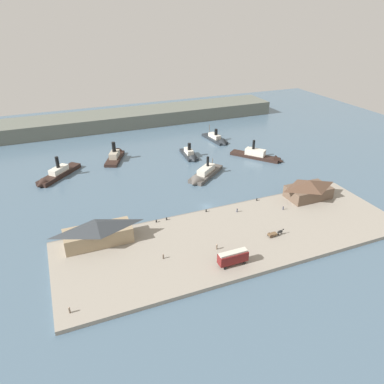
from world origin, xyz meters
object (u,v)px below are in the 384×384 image
object	(u,v)px
pedestrian_standing_center	(217,247)
mooring_post_east	(156,221)
ferry_moored_west	(261,156)
ferry_departing_north	(190,155)
ferry_shed_central_terminal	(309,189)
pedestrian_by_tram	(163,256)
ferry_shed_east_terminal	(98,232)
mooring_post_center_east	(206,211)
ferry_approaching_west	(203,175)
mooring_post_center_west	(257,200)
ferry_mid_harbor	(116,155)
horse_cart	(275,233)
pedestrian_at_waters_edge	(283,208)
pedestrian_near_west_shed	(237,210)
pedestrian_walking_east	(69,310)
mooring_post_west	(167,219)
ferry_near_quay	(55,175)
ferry_approaching_east	(217,140)
street_tram	(233,257)

from	to	relation	value
pedestrian_standing_center	mooring_post_east	world-z (taller)	pedestrian_standing_center
ferry_moored_west	ferry_departing_north	bearing A→B (deg)	155.13
pedestrian_standing_center	mooring_post_east	distance (m)	24.24
ferry_shed_central_terminal	pedestrian_by_tram	distance (m)	63.22
ferry_shed_east_terminal	mooring_post_east	world-z (taller)	ferry_shed_east_terminal
mooring_post_center_east	ferry_approaching_west	bearing A→B (deg)	68.31
mooring_post_center_west	ferry_mid_harbor	world-z (taller)	ferry_mid_harbor
horse_cart	pedestrian_at_waters_edge	xyz separation A→B (m)	(11.76, 12.63, -0.22)
ferry_shed_east_terminal	pedestrian_near_west_shed	xyz separation A→B (m)	(47.49, 0.11, -3.01)
pedestrian_by_tram	pedestrian_standing_center	bearing A→B (deg)	-6.41
pedestrian_walking_east	pedestrian_at_waters_edge	bearing A→B (deg)	15.96
pedestrian_near_west_shed	mooring_post_east	world-z (taller)	pedestrian_near_west_shed
pedestrian_at_waters_edge	mooring_post_east	size ratio (longest dim) A/B	1.71
pedestrian_at_waters_edge	mooring_post_east	bearing A→B (deg)	168.34
ferry_moored_west	ferry_approaching_west	world-z (taller)	ferry_moored_west
mooring_post_center_east	mooring_post_west	bearing A→B (deg)	179.41
ferry_departing_north	ferry_near_quay	bearing A→B (deg)	-179.83
ferry_mid_harbor	ferry_approaching_west	xyz separation A→B (m)	(29.40, -36.30, -0.14)
ferry_approaching_east	ferry_near_quay	bearing A→B (deg)	-169.29
ferry_shed_central_terminal	ferry_approaching_west	xyz separation A→B (m)	(-28.40, 32.59, -3.48)
mooring_post_west	pedestrian_near_west_shed	bearing A→B (deg)	-10.15
mooring_post_center_west	ferry_departing_north	bearing A→B (deg)	96.53
pedestrian_standing_center	ferry_departing_north	world-z (taller)	ferry_departing_north
ferry_shed_east_terminal	street_tram	size ratio (longest dim) A/B	2.39
ferry_approaching_east	ferry_departing_north	bearing A→B (deg)	-144.73
ferry_moored_west	ferry_approaching_west	distance (m)	35.46
ferry_approaching_east	ferry_approaching_west	distance (m)	46.73
mooring_post_center_west	ferry_shed_central_terminal	bearing A→B (deg)	-14.81
ferry_near_quay	pedestrian_standing_center	bearing A→B (deg)	-60.65
pedestrian_by_tram	mooring_post_center_west	distance (m)	46.79
ferry_shed_east_terminal	pedestrian_walking_east	world-z (taller)	ferry_shed_east_terminal
pedestrian_near_west_shed	ferry_approaching_west	bearing A→B (deg)	87.91
pedestrian_standing_center	pedestrian_by_tram	xyz separation A→B (m)	(-15.96, 1.79, -0.09)
street_tram	mooring_post_west	size ratio (longest dim) A/B	9.46
mooring_post_east	ferry_approaching_west	bearing A→B (deg)	43.57
horse_cart	pedestrian_at_waters_edge	world-z (taller)	horse_cart
pedestrian_walking_east	ferry_departing_north	size ratio (longest dim) A/B	0.11
ferry_departing_north	ferry_shed_central_terminal	bearing A→B (deg)	-66.17
horse_cart	ferry_mid_harbor	size ratio (longest dim) A/B	0.28
ferry_shed_east_terminal	ferry_approaching_west	bearing A→B (deg)	33.48
mooring_post_center_west	ferry_approaching_east	distance (m)	68.58
ferry_shed_central_terminal	pedestrian_walking_east	world-z (taller)	ferry_shed_central_terminal
street_tram	ferry_near_quay	bearing A→B (deg)	117.48
ferry_moored_west	ferry_approaching_east	world-z (taller)	ferry_moored_west
pedestrian_near_west_shed	mooring_post_west	distance (m)	24.78
mooring_post_center_east	ferry_approaching_east	xyz separation A→B (m)	(36.76, 66.90, -0.54)
ferry_near_quay	mooring_post_center_east	bearing A→B (deg)	-47.66
pedestrian_near_west_shed	ferry_mid_harbor	distance (m)	73.97
pedestrian_by_tram	pedestrian_walking_east	bearing A→B (deg)	-157.48
pedestrian_at_waters_edge	ferry_moored_west	xyz separation A→B (m)	(19.63, 46.08, -0.51)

